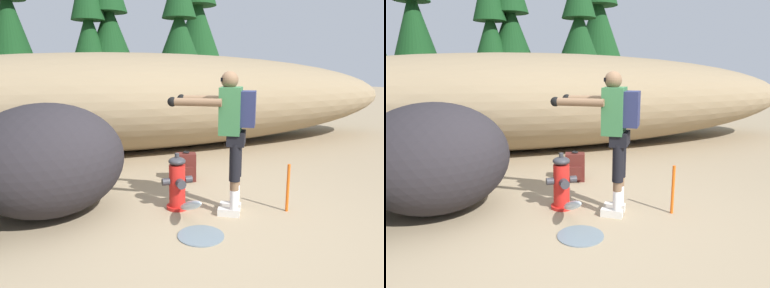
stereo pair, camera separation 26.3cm
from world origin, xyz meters
The scene contains 13 objects.
ground_plane centered at (0.00, 0.00, -0.02)m, with size 56.00×56.00×0.04m, color #998466.
dirt_embankment centered at (0.00, 4.07, 1.04)m, with size 13.37×3.20×2.07m, color #897556.
fire_hydrant centered at (-0.18, 0.38, 0.33)m, with size 0.38×0.33×0.72m.
hydrant_water_jet centered at (-0.18, -0.19, 0.16)m, with size 0.49×0.93×0.41m.
utility_worker centered at (0.38, 0.04, 1.09)m, with size 1.03×0.85×1.70m.
spare_backpack centered at (0.30, 1.43, 0.22)m, with size 0.34×0.34×0.47m.
boulder_large centered at (-1.66, 0.79, 0.67)m, with size 1.76×1.82×1.34m, color #252225.
pine_tree_left centered at (-3.22, 12.16, 3.82)m, with size 2.15×2.15×7.30m.
pine_tree_center centered at (-0.34, 11.06, 3.13)m, with size 1.97×1.97×6.05m.
pine_tree_right centered at (0.48, 11.36, 3.49)m, with size 2.28×2.28×6.40m.
pine_tree_far_right centered at (2.59, 8.82, 3.13)m, with size 1.88×1.88×5.47m.
pine_tree_ridge_end centered at (4.17, 11.20, 3.87)m, with size 2.53×2.53×7.24m.
survey_stake centered at (1.07, -0.16, 0.30)m, with size 0.04×0.04×0.60m, color #E55914.
Camera 1 is at (-1.44, -3.64, 1.72)m, focal length 33.14 mm.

